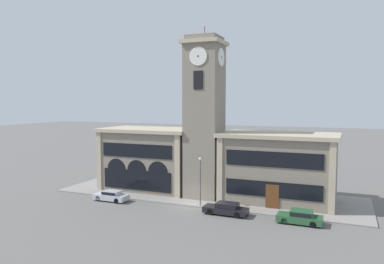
# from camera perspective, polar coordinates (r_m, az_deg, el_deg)

# --- Properties ---
(ground_plane) EXTENTS (300.00, 300.00, 0.00)m
(ground_plane) POSITION_cam_1_polar(r_m,az_deg,el_deg) (44.29, -0.32, -11.32)
(ground_plane) COLOR #605E5B
(sidewalk_kerb) EXTENTS (39.32, 11.80, 0.15)m
(sidewalk_kerb) POSITION_cam_1_polar(r_m,az_deg,el_deg) (49.57, 2.37, -9.50)
(sidewalk_kerb) COLOR gray
(sidewalk_kerb) RESTS_ON ground_plane
(clock_tower) EXTENTS (4.92, 4.92, 21.45)m
(clock_tower) POSITION_cam_1_polar(r_m,az_deg,el_deg) (46.99, 1.90, 2.19)
(clock_tower) COLOR gray
(clock_tower) RESTS_ON ground_plane
(town_hall_left_wing) EXTENTS (13.18, 7.92, 8.53)m
(town_hall_left_wing) POSITION_cam_1_polar(r_m,az_deg,el_deg) (52.52, -6.43, -4.04)
(town_hall_left_wing) COLOR gray
(town_hall_left_wing) RESTS_ON ground_plane
(town_hall_right_wing) EXTENTS (13.95, 7.92, 8.39)m
(town_hall_right_wing) POSITION_cam_1_polar(r_m,az_deg,el_deg) (46.69, 13.01, -5.29)
(town_hall_right_wing) COLOR gray
(town_hall_right_wing) RESTS_ON ground_plane
(parked_car_near) EXTENTS (4.36, 1.76, 1.29)m
(parked_car_near) POSITION_cam_1_polar(r_m,az_deg,el_deg) (47.64, -12.20, -9.44)
(parked_car_near) COLOR #B2B7C1
(parked_car_near) RESTS_ON ground_plane
(parked_car_mid) EXTENTS (4.82, 1.80, 1.32)m
(parked_car_mid) POSITION_cam_1_polar(r_m,az_deg,el_deg) (41.27, 5.24, -11.52)
(parked_car_mid) COLOR black
(parked_car_mid) RESTS_ON ground_plane
(parked_car_far) EXTENTS (4.43, 1.92, 1.38)m
(parked_car_far) POSITION_cam_1_polar(r_m,az_deg,el_deg) (39.76, 16.17, -12.28)
(parked_car_far) COLOR #285633
(parked_car_far) RESTS_ON ground_plane
(street_lamp) EXTENTS (0.36, 0.36, 5.64)m
(street_lamp) POSITION_cam_1_polar(r_m,az_deg,el_deg) (43.35, 1.27, -6.42)
(street_lamp) COLOR #4C4C51
(street_lamp) RESTS_ON sidewalk_kerb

